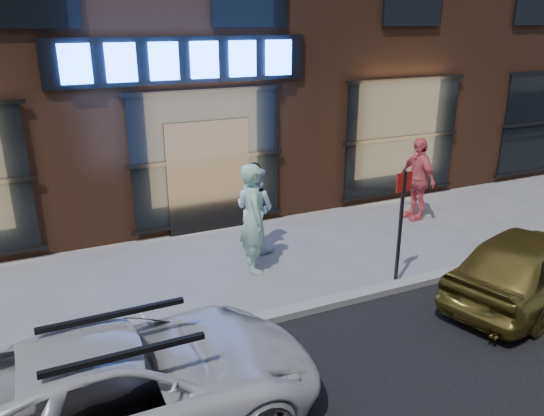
% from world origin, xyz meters
% --- Properties ---
extents(ground, '(90.00, 90.00, 0.00)m').
position_xyz_m(ground, '(0.00, 0.00, 0.00)').
color(ground, slate).
rests_on(ground, ground).
extents(curb, '(60.00, 0.25, 0.12)m').
position_xyz_m(curb, '(0.00, 0.00, 0.06)').
color(curb, gray).
rests_on(curb, ground).
extents(man_bowtie, '(0.60, 0.80, 2.01)m').
position_xyz_m(man_bowtie, '(0.12, 1.74, 1.00)').
color(man_bowtie, '#C1FEDB').
rests_on(man_bowtie, ground).
extents(man_cap, '(0.99, 1.05, 1.71)m').
position_xyz_m(man_cap, '(0.49, 2.58, 0.86)').
color(man_cap, white).
rests_on(man_cap, ground).
extents(passerby, '(0.48, 1.11, 1.88)m').
position_xyz_m(passerby, '(4.52, 2.67, 0.94)').
color(passerby, '#F56469').
rests_on(passerby, ground).
extents(white_suv, '(4.43, 2.09, 1.22)m').
position_xyz_m(white_suv, '(-2.73, -1.45, 0.61)').
color(white_suv, silver).
rests_on(white_suv, ground).
extents(gold_sedan, '(3.85, 2.44, 1.22)m').
position_xyz_m(gold_sedan, '(3.75, -1.10, 0.61)').
color(gold_sedan, olive).
rests_on(gold_sedan, ground).
extents(sign_post, '(0.33, 0.07, 2.04)m').
position_xyz_m(sign_post, '(2.13, 0.17, 1.23)').
color(sign_post, '#262628').
rests_on(sign_post, ground).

